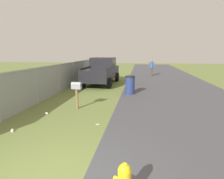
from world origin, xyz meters
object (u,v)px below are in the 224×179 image
object	(u,v)px
mailbox	(77,88)
pedestrian	(152,67)
pickup_truck	(102,70)
trash_bin	(130,85)

from	to	relation	value
mailbox	pedestrian	bearing A→B (deg)	-14.52
pickup_truck	trash_bin	size ratio (longest dim) A/B	4.64
pickup_truck	trash_bin	distance (m)	4.23
pickup_truck	trash_bin	bearing A→B (deg)	-142.08
trash_bin	pedestrian	xyz separation A→B (m)	(8.95, -1.77, 0.42)
mailbox	pickup_truck	bearing A→B (deg)	5.38
mailbox	trash_bin	distance (m)	4.05
trash_bin	mailbox	bearing A→B (deg)	146.85
mailbox	pickup_truck	size ratio (longest dim) A/B	0.24
pickup_truck	mailbox	bearing A→B (deg)	-175.68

